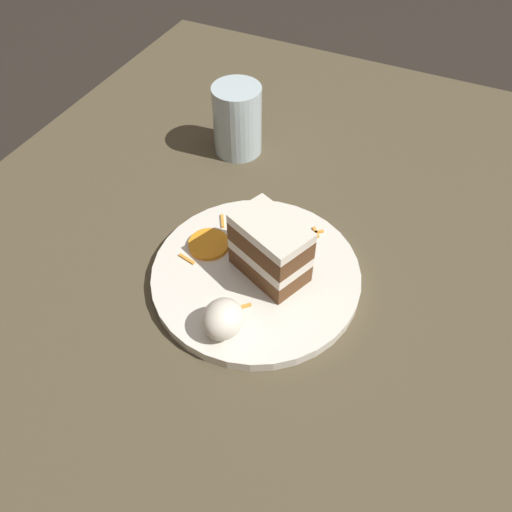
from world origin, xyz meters
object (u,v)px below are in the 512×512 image
Objects in this scene: cream_dollop at (223,319)px; orange_garnish at (209,244)px; drinking_glass at (238,124)px; plate at (256,275)px; cake_slice at (270,249)px.

cream_dollop is 0.14m from orange_garnish.
orange_garnish is at bearing 36.24° from cream_dollop.
cream_dollop is 0.96× the size of orange_garnish.
plate is at bearing -148.55° from drinking_glass.
cake_slice is 0.97× the size of drinking_glass.
drinking_glass reaches higher than orange_garnish.
orange_garnish is at bearing -162.96° from drinking_glass.
drinking_glass is (0.34, 0.15, 0.01)m from cream_dollop.
cream_dollop is at bearing -177.94° from plate.
cream_dollop is (-0.11, 0.01, -0.02)m from cake_slice.
plate is 0.05m from cake_slice.
cream_dollop is at bearing 16.51° from cake_slice.
plate is 5.12× the size of cream_dollop.
cake_slice is 0.10m from orange_garnish.
plate is at bearing 2.06° from cream_dollop.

